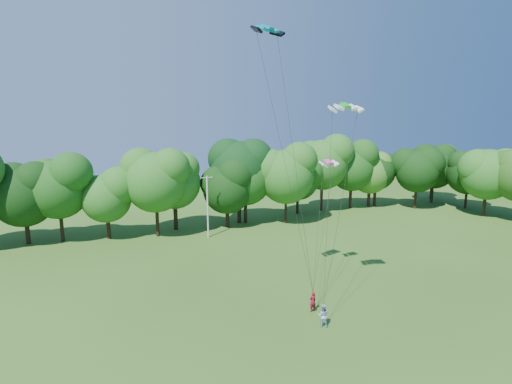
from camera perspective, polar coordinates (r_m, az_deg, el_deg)
name	(u,v)px	position (r m, az deg, el deg)	size (l,w,h in m)	color
ground	(366,383)	(26.57, 15.40, -24.80)	(160.00, 160.00, 0.00)	#2B5015
utility_pole	(208,206)	(50.79, -6.93, -2.02)	(1.59, 0.20, 7.96)	beige
kite_flyer_left	(313,301)	(33.07, 8.10, -15.22)	(0.63, 0.41, 1.71)	maroon
kite_flyer_right	(323,315)	(31.16, 9.55, -16.97)	(0.84, 0.65, 1.73)	#9FB6DD
kite_teal	(267,27)	(31.24, 1.60, 22.52)	(2.72, 1.79, 0.54)	#0585A4
kite_green	(345,105)	(31.65, 12.64, 12.01)	(2.72, 1.64, 0.48)	green
kite_pink	(329,162)	(37.08, 10.35, 4.29)	(1.87, 1.01, 0.42)	#FC46A1
tree_back_center	(239,167)	(56.82, -2.46, 3.66)	(9.07, 9.07, 13.20)	black
tree_back_east	(370,167)	(70.31, 16.02, 3.40)	(7.43, 7.43, 10.80)	black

